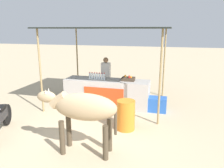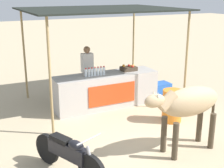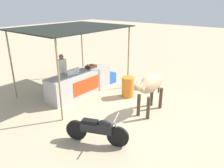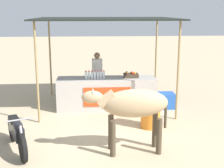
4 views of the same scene
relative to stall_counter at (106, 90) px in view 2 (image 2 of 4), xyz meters
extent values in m
plane|color=tan|center=(0.00, -2.20, -0.48)|extent=(60.00, 60.00, 0.00)
cube|color=#B2ADA8|center=(0.00, 0.00, 0.00)|extent=(3.00, 0.80, 0.96)
cube|color=red|center=(0.00, -0.41, 0.00)|extent=(1.40, 0.02, 0.58)
cube|color=black|center=(0.00, 0.30, 2.25)|extent=(4.20, 3.20, 0.04)
cylinder|color=#997F51|center=(-1.89, -1.14, 0.89)|extent=(0.06, 0.06, 2.73)
cylinder|color=#997F51|center=(1.89, -1.14, 0.89)|extent=(0.06, 0.06, 2.73)
cylinder|color=#997F51|center=(-1.89, 1.74, 0.89)|extent=(0.06, 0.06, 2.73)
cylinder|color=#997F51|center=(1.89, 1.74, 0.89)|extent=(0.06, 0.06, 2.73)
cylinder|color=silver|center=(-0.62, -0.05, 0.59)|extent=(0.07, 0.07, 0.22)
cylinder|color=red|center=(-0.62, -0.05, 0.71)|extent=(0.04, 0.04, 0.03)
cylinder|color=silver|center=(-0.53, -0.05, 0.59)|extent=(0.07, 0.07, 0.22)
cylinder|color=red|center=(-0.53, -0.05, 0.71)|extent=(0.04, 0.04, 0.03)
cylinder|color=silver|center=(-0.44, -0.05, 0.59)|extent=(0.07, 0.07, 0.22)
cylinder|color=red|center=(-0.44, -0.05, 0.71)|extent=(0.04, 0.04, 0.03)
cylinder|color=silver|center=(-0.35, -0.05, 0.59)|extent=(0.07, 0.07, 0.22)
cylinder|color=red|center=(-0.35, -0.05, 0.71)|extent=(0.04, 0.04, 0.03)
cylinder|color=silver|center=(-0.26, -0.05, 0.59)|extent=(0.07, 0.07, 0.22)
cylinder|color=red|center=(-0.26, -0.05, 0.71)|extent=(0.04, 0.04, 0.03)
cylinder|color=silver|center=(-0.17, -0.05, 0.59)|extent=(0.07, 0.07, 0.22)
cylinder|color=red|center=(-0.17, -0.05, 0.71)|extent=(0.04, 0.04, 0.03)
cylinder|color=silver|center=(-0.08, -0.05, 0.59)|extent=(0.07, 0.07, 0.22)
cylinder|color=red|center=(-0.08, -0.05, 0.71)|extent=(0.04, 0.04, 0.03)
cube|color=#3F3326|center=(0.76, 0.05, 0.54)|extent=(0.44, 0.32, 0.12)
sphere|color=#B21E19|center=(0.79, 0.08, 0.63)|extent=(0.08, 0.08, 0.08)
sphere|color=orange|center=(0.81, -0.04, 0.63)|extent=(0.08, 0.08, 0.08)
sphere|color=#B21E19|center=(0.82, -0.07, 0.63)|extent=(0.08, 0.08, 0.08)
sphere|color=orange|center=(0.87, -0.02, 0.63)|extent=(0.08, 0.08, 0.08)
sphere|color=orange|center=(0.64, 0.13, 0.63)|extent=(0.08, 0.08, 0.08)
cylinder|color=#383842|center=(-0.26, 0.75, -0.04)|extent=(0.22, 0.22, 0.88)
cube|color=silver|center=(-0.26, 0.75, 0.68)|extent=(0.34, 0.20, 0.56)
sphere|color=#8C6647|center=(-0.26, 0.75, 1.07)|extent=(0.20, 0.20, 0.20)
cube|color=blue|center=(1.80, -0.10, -0.24)|extent=(0.60, 0.44, 0.48)
cylinder|color=orange|center=(1.05, -1.72, -0.07)|extent=(0.50, 0.50, 0.83)
ellipsoid|color=tan|center=(0.44, -3.09, 0.60)|extent=(1.42, 0.58, 0.60)
cylinder|color=#493D2C|center=(-0.04, -3.29, -0.09)|extent=(0.12, 0.12, 0.78)
cylinder|color=#493D2C|center=(-0.06, -2.93, -0.09)|extent=(0.12, 0.12, 0.78)
cylinder|color=#493D2C|center=(0.93, -3.25, -0.09)|extent=(0.12, 0.12, 0.78)
cylinder|color=#493D2C|center=(0.92, -2.89, -0.09)|extent=(0.12, 0.12, 0.78)
cylinder|color=tan|center=(-0.16, -3.12, 0.71)|extent=(0.46, 0.26, 0.41)
ellipsoid|color=tan|center=(-0.46, -3.13, 0.77)|extent=(0.45, 0.24, 0.26)
cone|color=beige|center=(-0.43, -3.20, 0.91)|extent=(0.05, 0.05, 0.10)
cone|color=beige|center=(-0.44, -3.06, 0.91)|extent=(0.05, 0.05, 0.10)
cylinder|color=#493D2C|center=(1.10, -3.06, 0.33)|extent=(0.06, 0.06, 0.60)
cylinder|color=black|center=(-2.33, -2.31, -0.18)|extent=(0.31, 0.58, 0.60)
cube|color=black|center=(-2.09, -2.86, 0.00)|extent=(0.52, 0.90, 0.28)
ellipsoid|color=black|center=(-2.01, -3.06, 0.16)|extent=(0.33, 0.41, 0.20)
cube|color=black|center=(-2.17, -2.69, 0.16)|extent=(0.34, 0.48, 0.10)
cylinder|color=#99999E|center=(-1.88, -3.36, 0.40)|extent=(0.52, 0.24, 0.03)
cylinder|color=#99999E|center=(-1.87, -3.39, 0.02)|extent=(0.13, 0.21, 0.49)
camera|label=1|loc=(2.15, -7.19, 2.22)|focal=35.00mm
camera|label=2|loc=(-3.58, -7.69, 2.75)|focal=50.00mm
camera|label=3|loc=(-5.83, -6.38, 3.21)|focal=35.00mm
camera|label=4|loc=(-0.49, -9.28, 2.49)|focal=50.00mm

